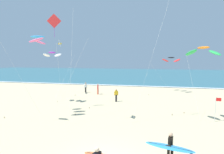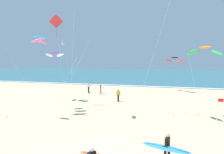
# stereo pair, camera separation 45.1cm
# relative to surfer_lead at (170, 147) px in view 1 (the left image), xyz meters

# --- Properties ---
(ocean_water) EXTENTS (160.00, 60.00, 0.08)m
(ocean_water) POSITION_rel_surfer_lead_xyz_m (-3.09, 56.47, -1.01)
(ocean_water) COLOR #336B7A
(ocean_water) RESTS_ON ground
(shoreline_foam) EXTENTS (160.00, 0.89, 0.01)m
(shoreline_foam) POSITION_rel_surfer_lead_xyz_m (-3.09, 26.77, -0.96)
(shoreline_foam) COLOR white
(shoreline_foam) RESTS_ON ocean_water
(surfer_lead) EXTENTS (2.34, 1.14, 1.71)m
(surfer_lead) POSITION_rel_surfer_lead_xyz_m (0.00, 0.00, 0.00)
(surfer_lead) COLOR black
(surfer_lead) RESTS_ON ground
(kite_arc_amber_mid) EXTENTS (3.04, 3.37, 6.26)m
(kite_arc_amber_mid) POSITION_rel_surfer_lead_xyz_m (3.05, 7.74, 4.83)
(kite_arc_amber_mid) COLOR green
(kite_arc_amber_mid) RESTS_ON ground
(kite_arc_charcoal_high) EXTENTS (4.76, 4.72, 5.53)m
(kite_arc_charcoal_high) POSITION_rel_surfer_lead_xyz_m (1.68, 21.68, 4.08)
(kite_arc_charcoal_high) COLOR red
(kite_arc_charcoal_high) RESTS_ON ground
(kite_diamond_scarlet_low) EXTENTS (3.97, 1.28, 9.74)m
(kite_diamond_scarlet_low) POSITION_rel_surfer_lead_xyz_m (-10.65, 8.55, 7.73)
(kite_diamond_scarlet_low) COLOR red
(kite_diamond_scarlet_low) RESTS_ON ground
(kite_arc_violet_distant) EXTENTS (2.39, 5.52, 6.08)m
(kite_arc_violet_distant) POSITION_rel_surfer_lead_xyz_m (-12.49, 11.00, 4.72)
(kite_arc_violet_distant) COLOR white
(kite_arc_violet_distant) RESTS_ON ground
(kite_delta_ivory_close) EXTENTS (2.13, 4.81, 8.11)m
(kite_delta_ivory_close) POSITION_rel_surfer_lead_xyz_m (-13.97, 15.71, 6.43)
(kite_delta_ivory_close) COLOR white
(kite_delta_ivory_close) RESTS_ON ground
(kite_arc_cobalt_extra) EXTENTS (3.85, 2.79, 7.31)m
(kite_arc_cobalt_extra) POSITION_rel_surfer_lead_xyz_m (-11.05, 6.16, 5.90)
(kite_arc_cobalt_extra) COLOR pink
(kite_arc_cobalt_extra) RESTS_ON ground
(bystander_red_top) EXTENTS (0.27, 0.48, 1.59)m
(bystander_red_top) POSITION_rel_surfer_lead_xyz_m (-8.89, 17.33, -0.24)
(bystander_red_top) COLOR #D8593F
(bystander_red_top) RESTS_ON ground
(bystander_yellow_top) EXTENTS (0.46, 0.30, 1.59)m
(bystander_yellow_top) POSITION_rel_surfer_lead_xyz_m (-5.31, 13.28, -0.24)
(bystander_yellow_top) COLOR black
(bystander_yellow_top) RESTS_ON ground
(bystander_white_top) EXTENTS (0.41, 0.34, 1.59)m
(bystander_white_top) POSITION_rel_surfer_lead_xyz_m (-11.17, 18.31, -0.24)
(bystander_white_top) COLOR black
(bystander_white_top) RESTS_ON ground
(lifeguard_flag) EXTENTS (0.45, 0.05, 2.10)m
(lifeguard_flag) POSITION_rel_surfer_lead_xyz_m (4.28, 7.84, 0.22)
(lifeguard_flag) COLOR silver
(lifeguard_flag) RESTS_ON ground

